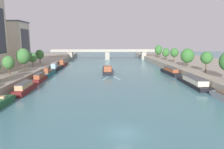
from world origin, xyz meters
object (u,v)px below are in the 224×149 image
at_px(tree_left_by_lamp, 40,54).
at_px(tree_right_second, 207,58).
at_px(moored_boat_left_lone, 40,78).
at_px(tree_left_end_of_row, 23,56).
at_px(moored_boat_left_downstream, 63,64).
at_px(moored_boat_right_upstream, 170,71).
at_px(tree_left_midway, 8,62).
at_px(tree_right_far, 166,53).
at_px(moored_boat_left_gap_after, 49,73).
at_px(tree_left_distant, 32,58).
at_px(bridge_far, 107,53).
at_px(tree_right_midway, 187,56).
at_px(barge_midriver, 107,70).
at_px(moored_boat_left_second, 25,88).
at_px(moored_boat_left_near, 57,68).
at_px(tree_right_distant, 158,50).
at_px(moored_boat_right_gap_after, 194,82).
at_px(tree_right_past_mid, 174,53).

bearing_deg(tree_left_by_lamp, tree_right_second, -25.51).
bearing_deg(moored_boat_left_lone, tree_left_end_of_row, 133.21).
bearing_deg(moored_boat_left_downstream, tree_right_second, -38.10).
bearing_deg(tree_right_second, moored_boat_right_upstream, 118.66).
height_order(tree_left_midway, tree_right_far, tree_right_far).
bearing_deg(moored_boat_left_gap_after, tree_left_end_of_row, -156.55).
bearing_deg(tree_left_distant, tree_right_second, -17.09).
bearing_deg(bridge_far, tree_right_second, -68.29).
xyz_separation_m(moored_boat_left_lone, tree_right_midway, (49.98, 13.29, 5.48)).
xyz_separation_m(tree_left_distant, bridge_far, (29.13, 53.45, -1.55)).
bearing_deg(barge_midriver, moored_boat_left_second, -124.17).
distance_m(moored_boat_left_near, moored_boat_right_upstream, 45.41).
distance_m(barge_midriver, moored_boat_left_lone, 26.50).
height_order(tree_right_distant, bridge_far, tree_right_distant).
height_order(moored_boat_left_second, moored_boat_left_gap_after, moored_boat_left_gap_after).
relative_size(tree_left_distant, tree_right_second, 0.80).
height_order(barge_midriver, tree_left_midway, tree_left_midway).
bearing_deg(tree_right_far, moored_boat_left_lone, -141.96).
xyz_separation_m(moored_boat_right_gap_after, bridge_far, (-21.82, 77.65, 3.24)).
bearing_deg(tree_right_midway, tree_left_end_of_row, -174.76).
height_order(barge_midriver, moored_boat_right_gap_after, barge_midriver).
xyz_separation_m(tree_left_end_of_row, tree_right_past_mid, (56.84, 17.10, 0.02)).
bearing_deg(tree_left_midway, moored_boat_left_downstream, 79.58).
relative_size(tree_right_second, tree_right_distant, 0.89).
relative_size(moored_boat_left_second, tree_left_by_lamp, 1.91).
bearing_deg(tree_right_distant, tree_right_far, -89.63).
bearing_deg(tree_right_far, bridge_far, 132.48).
bearing_deg(tree_right_second, moored_boat_right_gap_after, -134.83).
relative_size(moored_boat_right_upstream, tree_right_second, 2.30).
bearing_deg(tree_right_past_mid, tree_right_second, -88.89).
relative_size(tree_left_end_of_row, tree_right_second, 1.11).
xyz_separation_m(moored_boat_left_downstream, moored_boat_right_upstream, (43.69, -27.28, 0.15)).
bearing_deg(moored_boat_right_gap_after, barge_midriver, 133.29).
relative_size(barge_midriver, tree_right_past_mid, 2.81).
relative_size(barge_midriver, tree_right_midway, 2.67).
bearing_deg(moored_boat_left_near, barge_midriver, -18.87).
height_order(moored_boat_left_lone, moored_boat_left_gap_after, moored_boat_left_gap_after).
xyz_separation_m(barge_midriver, tree_left_midway, (-28.46, -18.61, 5.04)).
xyz_separation_m(moored_boat_left_near, tree_right_past_mid, (49.78, 1.13, 6.07)).
bearing_deg(tree_left_midway, tree_right_far, 35.20).
relative_size(moored_boat_right_upstream, tree_left_by_lamp, 2.51).
bearing_deg(barge_midriver, tree_right_distant, 50.28).
height_order(moored_boat_left_gap_after, tree_left_midway, tree_left_midway).
height_order(moored_boat_right_upstream, tree_left_end_of_row, tree_left_end_of_row).
xyz_separation_m(moored_boat_left_second, moored_boat_left_near, (-0.90, 36.70, -0.11)).
bearing_deg(moored_boat_right_gap_after, moored_boat_left_gap_after, 156.85).
height_order(moored_boat_left_gap_after, moored_boat_left_near, moored_boat_left_near).
xyz_separation_m(tree_left_end_of_row, tree_left_distant, (-0.11, 8.76, -1.19)).
xyz_separation_m(tree_left_by_lamp, bridge_far, (29.48, 43.54, -2.04)).
distance_m(barge_midriver, moored_boat_right_upstream, 23.32).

